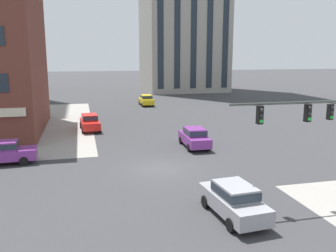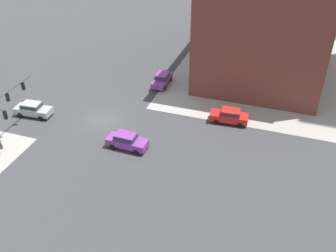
{
  "view_description": "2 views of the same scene",
  "coord_description": "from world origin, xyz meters",
  "px_view_note": "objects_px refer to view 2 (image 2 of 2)",
  "views": [
    {
      "loc": [
        -5.07,
        -23.27,
        7.71
      ],
      "look_at": [
        1.06,
        1.91,
        2.59
      ],
      "focal_mm": 38.32,
      "sensor_mm": 36.0,
      "label": 1
    },
    {
      "loc": [
        34.56,
        20.12,
        25.1
      ],
      "look_at": [
        3.75,
        9.54,
        3.47
      ],
      "focal_mm": 41.84,
      "sensor_mm": 36.0,
      "label": 2
    }
  ],
  "objects_px": {
    "traffic_signal_main": "(4,111)",
    "car_cross_westbound": "(162,79)",
    "car_main_southbound_far": "(230,116)",
    "car_parked_curb": "(127,140)",
    "car_main_northbound_near": "(33,109)"
  },
  "relations": [
    {
      "from": "traffic_signal_main",
      "to": "car_cross_westbound",
      "type": "bearing_deg",
      "value": 148.35
    },
    {
      "from": "car_cross_westbound",
      "to": "car_parked_curb",
      "type": "distance_m",
      "value": 14.9
    },
    {
      "from": "car_main_southbound_far",
      "to": "car_parked_curb",
      "type": "distance_m",
      "value": 12.59
    },
    {
      "from": "traffic_signal_main",
      "to": "car_main_northbound_near",
      "type": "height_order",
      "value": "traffic_signal_main"
    },
    {
      "from": "traffic_signal_main",
      "to": "car_main_southbound_far",
      "type": "height_order",
      "value": "traffic_signal_main"
    },
    {
      "from": "car_main_northbound_near",
      "to": "car_main_southbound_far",
      "type": "height_order",
      "value": "same"
    },
    {
      "from": "car_main_northbound_near",
      "to": "car_cross_westbound",
      "type": "distance_m",
      "value": 17.34
    },
    {
      "from": "traffic_signal_main",
      "to": "car_main_southbound_far",
      "type": "relative_size",
      "value": 1.57
    },
    {
      "from": "traffic_signal_main",
      "to": "car_cross_westbound",
      "type": "relative_size",
      "value": 1.58
    },
    {
      "from": "car_main_southbound_far",
      "to": "car_cross_westbound",
      "type": "bearing_deg",
      "value": -120.9
    },
    {
      "from": "traffic_signal_main",
      "to": "car_cross_westbound",
      "type": "height_order",
      "value": "traffic_signal_main"
    },
    {
      "from": "car_cross_westbound",
      "to": "traffic_signal_main",
      "type": "bearing_deg",
      "value": -31.65
    },
    {
      "from": "car_main_southbound_far",
      "to": "car_cross_westbound",
      "type": "height_order",
      "value": "same"
    },
    {
      "from": "car_main_northbound_near",
      "to": "traffic_signal_main",
      "type": "bearing_deg",
      "value": 9.41
    },
    {
      "from": "car_main_southbound_far",
      "to": "traffic_signal_main",
      "type": "bearing_deg",
      "value": -61.93
    }
  ]
}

